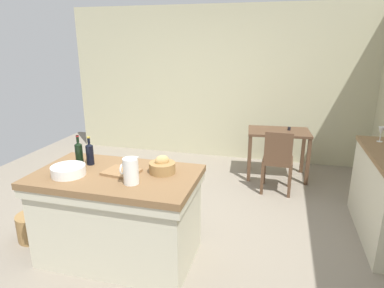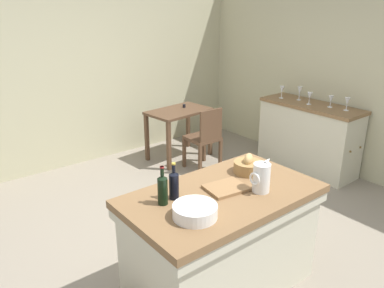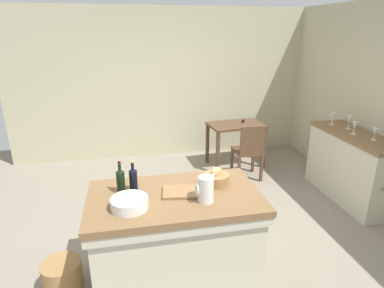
% 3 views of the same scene
% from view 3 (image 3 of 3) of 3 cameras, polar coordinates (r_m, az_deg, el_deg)
% --- Properties ---
extents(ground_plane, '(6.76, 6.76, 0.00)m').
position_cam_3_polar(ground_plane, '(3.86, 0.41, -15.39)').
color(ground_plane, gray).
extents(wall_back, '(5.32, 0.12, 2.60)m').
position_cam_3_polar(wall_back, '(5.80, -5.02, 10.46)').
color(wall_back, '#B7B28E').
rests_on(wall_back, ground).
extents(island_table, '(1.49, 0.87, 0.87)m').
position_cam_3_polar(island_table, '(3.03, -2.96, -15.60)').
color(island_table, brown).
rests_on(island_table, ground).
extents(side_cabinet, '(0.52, 1.40, 0.93)m').
position_cam_3_polar(side_cabinet, '(4.87, 26.44, -3.60)').
color(side_cabinet, brown).
rests_on(side_cabinet, ground).
extents(writing_desk, '(0.95, 0.64, 0.79)m').
position_cam_3_polar(writing_desk, '(5.44, 7.79, 2.36)').
color(writing_desk, '#513826').
rests_on(writing_desk, ground).
extents(wooden_chair, '(0.41, 0.41, 0.89)m').
position_cam_3_polar(wooden_chair, '(4.98, 10.01, -1.07)').
color(wooden_chair, '#513826').
rests_on(wooden_chair, ground).
extents(pitcher, '(0.17, 0.13, 0.27)m').
position_cam_3_polar(pitcher, '(2.66, 2.44, -7.98)').
color(pitcher, white).
rests_on(pitcher, island_table).
extents(wash_bowl, '(0.30, 0.30, 0.09)m').
position_cam_3_polar(wash_bowl, '(2.65, -11.04, -10.26)').
color(wash_bowl, white).
rests_on(wash_bowl, island_table).
extents(bread_basket, '(0.24, 0.24, 0.17)m').
position_cam_3_polar(bread_basket, '(2.98, 4.28, -6.06)').
color(bread_basket, olive).
rests_on(bread_basket, island_table).
extents(cutting_board, '(0.33, 0.28, 0.02)m').
position_cam_3_polar(cutting_board, '(2.83, -2.11, -8.49)').
color(cutting_board, olive).
rests_on(cutting_board, island_table).
extents(wine_bottle_dark, '(0.07, 0.07, 0.28)m').
position_cam_3_polar(wine_bottle_dark, '(2.88, -10.39, -6.11)').
color(wine_bottle_dark, black).
rests_on(wine_bottle_dark, island_table).
extents(wine_bottle_amber, '(0.07, 0.07, 0.29)m').
position_cam_3_polar(wine_bottle_amber, '(2.86, -12.56, -6.32)').
color(wine_bottle_amber, black).
rests_on(wine_bottle_amber, island_table).
extents(wine_glass_left, '(0.07, 0.07, 0.15)m').
position_cam_3_polar(wine_glass_left, '(4.54, 29.74, 1.88)').
color(wine_glass_left, white).
rests_on(wine_glass_left, side_cabinet).
extents(wine_glass_middle, '(0.07, 0.07, 0.16)m').
position_cam_3_polar(wine_glass_middle, '(4.67, 26.90, 2.91)').
color(wine_glass_middle, white).
rests_on(wine_glass_middle, side_cabinet).
extents(wine_glass_right, '(0.07, 0.07, 0.19)m').
position_cam_3_polar(wine_glass_right, '(4.90, 26.21, 3.90)').
color(wine_glass_right, white).
rests_on(wine_glass_right, side_cabinet).
extents(wine_glass_far_right, '(0.07, 0.07, 0.17)m').
position_cam_3_polar(wine_glass_far_right, '(5.02, 23.74, 4.47)').
color(wine_glass_far_right, white).
rests_on(wine_glass_far_right, side_cabinet).
extents(wicker_hamper, '(0.35, 0.35, 0.28)m').
position_cam_3_polar(wicker_hamper, '(3.31, -22.00, -20.90)').
color(wicker_hamper, olive).
rests_on(wicker_hamper, ground).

